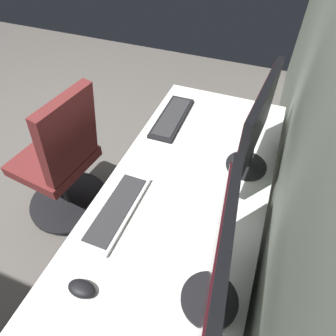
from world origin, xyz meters
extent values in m
plane|color=#59544F|center=(0.00, 0.00, 0.00)|extent=(4.98, 4.98, 0.00)
cube|color=white|center=(0.38, 1.55, 0.71)|extent=(1.87, 0.73, 0.03)
cylinder|color=silver|center=(-0.50, 1.25, 0.35)|extent=(0.05, 0.05, 0.70)
cylinder|color=silver|center=(-0.50, 1.86, 0.35)|extent=(0.05, 0.05, 0.70)
cube|color=white|center=(0.54, 1.58, 0.35)|extent=(0.40, 0.50, 0.69)
cube|color=silver|center=(0.54, 1.33, 0.35)|extent=(0.37, 0.01, 0.61)
cylinder|color=black|center=(0.03, 1.79, 0.74)|extent=(0.20, 0.20, 0.01)
cylinder|color=black|center=(0.03, 1.79, 0.79)|extent=(0.04, 0.04, 0.10)
cube|color=black|center=(0.03, 1.79, 1.01)|extent=(0.54, 0.08, 0.34)
cube|color=#330F14|center=(0.04, 1.77, 1.01)|extent=(0.49, 0.05, 0.30)
cylinder|color=black|center=(0.72, 1.79, 0.74)|extent=(0.20, 0.20, 0.01)
cylinder|color=black|center=(0.72, 1.79, 0.79)|extent=(0.04, 0.04, 0.10)
cube|color=black|center=(0.72, 1.79, 1.01)|extent=(0.54, 0.09, 0.34)
cube|color=#330F14|center=(0.72, 1.77, 1.01)|extent=(0.49, 0.06, 0.30)
cube|color=silver|center=(0.50, 1.31, 0.74)|extent=(0.42, 0.14, 0.02)
cube|color=#2D2D30|center=(0.50, 1.31, 0.75)|extent=(0.38, 0.12, 0.00)
cube|color=black|center=(-0.20, 1.31, 0.74)|extent=(0.42, 0.14, 0.02)
cube|color=#2D2D30|center=(-0.20, 1.31, 0.75)|extent=(0.38, 0.12, 0.00)
ellipsoid|color=black|center=(0.85, 1.36, 0.75)|extent=(0.06, 0.10, 0.03)
cube|color=maroon|center=(0.14, 0.64, 0.46)|extent=(0.49, 0.47, 0.07)
cube|color=maroon|center=(0.17, 0.84, 0.74)|extent=(0.41, 0.18, 0.50)
cylinder|color=black|center=(0.14, 0.64, 0.24)|extent=(0.05, 0.05, 0.37)
cylinder|color=black|center=(0.14, 0.64, 0.04)|extent=(0.56, 0.56, 0.03)
camera|label=1|loc=(1.13, 1.79, 1.79)|focal=31.80mm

